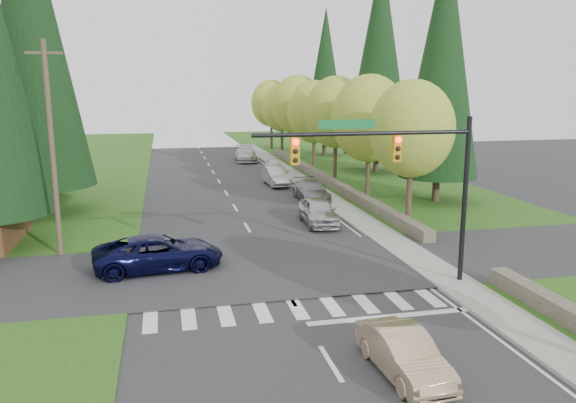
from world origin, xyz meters
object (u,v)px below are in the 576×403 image
object	(u,v)px
parked_car_a	(318,211)
parked_car_e	(246,154)
suv_navy	(159,253)
sedan_champagne	(404,353)
parked_car_c	(276,176)
parked_car_d	(274,165)
parked_car_b	(311,191)

from	to	relation	value
parked_car_a	parked_car_e	bearing A→B (deg)	92.59
parked_car_e	parked_car_a	bearing A→B (deg)	-85.65
suv_navy	parked_car_e	bearing A→B (deg)	-21.16
parked_car_e	sedan_champagne	bearing A→B (deg)	-88.61
suv_navy	parked_car_c	size ratio (longest dim) A/B	1.24
sedan_champagne	parked_car_c	distance (m)	31.16
sedan_champagne	parked_car_d	world-z (taller)	parked_car_d
parked_car_d	parked_car_e	size ratio (longest dim) A/B	0.72
parked_car_d	parked_car_e	bearing A→B (deg)	104.55
parked_car_a	parked_car_e	distance (m)	29.14
suv_navy	parked_car_e	size ratio (longest dim) A/B	1.04
sedan_champagne	suv_navy	world-z (taller)	suv_navy
parked_car_c	parked_car_d	distance (m)	7.10
sedan_champagne	suv_navy	size ratio (longest dim) A/B	0.69
parked_car_b	parked_car_d	xyz separation A→B (m)	(0.00, 13.67, -0.04)
parked_car_c	parked_car_d	xyz separation A→B (m)	(1.19, 7.00, -0.08)
parked_car_a	parked_car_c	xyz separation A→B (m)	(0.21, 13.58, -0.03)
parked_car_a	parked_car_b	distance (m)	7.05
parked_car_a	parked_car_d	bearing A→B (deg)	88.70
parked_car_c	parked_car_e	distance (m)	15.56
sedan_champagne	parked_car_c	world-z (taller)	parked_car_c
parked_car_c	parked_car_d	bearing A→B (deg)	77.87
parked_car_e	parked_car_b	bearing A→B (deg)	-82.05
parked_car_c	parked_car_e	xyz separation A→B (m)	(-0.21, 15.56, 0.04)
suv_navy	parked_car_a	size ratio (longest dim) A/B	1.24
parked_car_d	parked_car_b	bearing A→B (deg)	-84.74
sedan_champagne	parked_car_e	xyz separation A→B (m)	(2.41, 46.61, 0.14)
parked_car_c	parked_car_e	bearing A→B (deg)	88.31
sedan_champagne	parked_car_c	size ratio (longest dim) A/B	0.86
parked_car_b	parked_car_e	size ratio (longest dim) A/B	0.90
parked_car_d	parked_car_e	xyz separation A→B (m)	(-1.40, 8.56, 0.12)
parked_car_d	parked_car_a	bearing A→B (deg)	-88.63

